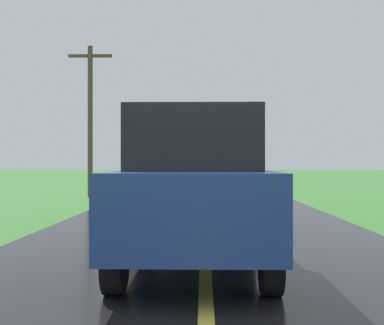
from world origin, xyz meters
TOP-DOWN VIEW (x-y plane):
  - banana_truck_near at (-0.41, 10.99)m, footprint 2.38×5.82m
  - utility_pole_roadside at (-4.64, 18.02)m, footprint 1.78×0.20m
  - following_car at (-0.13, 4.06)m, footprint 1.74×4.10m

SIDE VIEW (x-z plane):
  - following_car at x=-0.13m, z-range 0.11..2.03m
  - banana_truck_near at x=-0.41m, z-range 0.06..2.86m
  - utility_pole_roadside at x=-4.64m, z-range 0.25..6.41m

